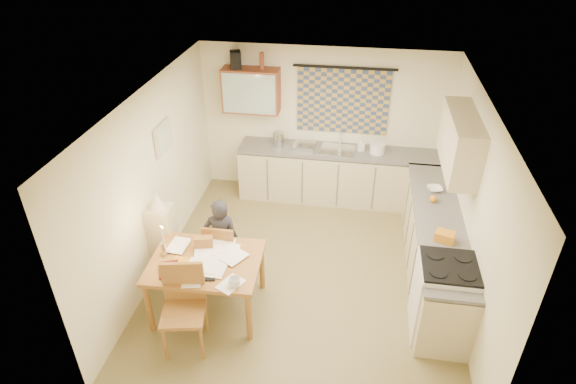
% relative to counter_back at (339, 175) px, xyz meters
% --- Properties ---
extents(floor, '(4.00, 4.50, 0.02)m').
position_rel_counter_back_xyz_m(floor, '(-0.32, -1.95, -0.46)').
color(floor, brown).
rests_on(floor, ground).
extents(ceiling, '(4.00, 4.50, 0.02)m').
position_rel_counter_back_xyz_m(ceiling, '(-0.32, -1.95, 2.06)').
color(ceiling, white).
rests_on(ceiling, floor).
extents(wall_back, '(4.00, 0.02, 2.50)m').
position_rel_counter_back_xyz_m(wall_back, '(-0.32, 0.31, 0.80)').
color(wall_back, beige).
rests_on(wall_back, floor).
extents(wall_front, '(4.00, 0.02, 2.50)m').
position_rel_counter_back_xyz_m(wall_front, '(-0.32, -4.21, 0.80)').
color(wall_front, beige).
rests_on(wall_front, floor).
extents(wall_left, '(0.02, 4.50, 2.50)m').
position_rel_counter_back_xyz_m(wall_left, '(-2.33, -1.95, 0.80)').
color(wall_left, beige).
rests_on(wall_left, floor).
extents(wall_right, '(0.02, 4.50, 2.50)m').
position_rel_counter_back_xyz_m(wall_right, '(1.69, -1.95, 0.80)').
color(wall_right, beige).
rests_on(wall_right, floor).
extents(window_blind, '(1.45, 0.03, 1.05)m').
position_rel_counter_back_xyz_m(window_blind, '(-0.02, 0.27, 1.20)').
color(window_blind, navy).
rests_on(window_blind, wall_back).
extents(curtain_rod, '(1.60, 0.04, 0.04)m').
position_rel_counter_back_xyz_m(curtain_rod, '(-0.02, 0.25, 1.75)').
color(curtain_rod, black).
rests_on(curtain_rod, wall_back).
extents(wall_cabinet, '(0.90, 0.34, 0.70)m').
position_rel_counter_back_xyz_m(wall_cabinet, '(-1.47, 0.13, 1.35)').
color(wall_cabinet, brown).
rests_on(wall_cabinet, wall_back).
extents(wall_cabinet_glass, '(0.84, 0.02, 0.64)m').
position_rel_counter_back_xyz_m(wall_cabinet_glass, '(-1.47, -0.04, 1.35)').
color(wall_cabinet_glass, '#99B2A5').
rests_on(wall_cabinet_glass, wall_back).
extents(upper_cabinet_right, '(0.34, 1.30, 0.70)m').
position_rel_counter_back_xyz_m(upper_cabinet_right, '(1.51, -1.40, 1.40)').
color(upper_cabinet_right, tan).
rests_on(upper_cabinet_right, wall_right).
extents(framed_print, '(0.04, 0.50, 0.40)m').
position_rel_counter_back_xyz_m(framed_print, '(-2.29, -1.55, 1.25)').
color(framed_print, beige).
rests_on(framed_print, wall_left).
extents(print_canvas, '(0.01, 0.42, 0.32)m').
position_rel_counter_back_xyz_m(print_canvas, '(-2.27, -1.55, 1.25)').
color(print_canvas, white).
rests_on(print_canvas, wall_left).
extents(counter_back, '(3.30, 0.62, 0.92)m').
position_rel_counter_back_xyz_m(counter_back, '(0.00, 0.00, 0.00)').
color(counter_back, tan).
rests_on(counter_back, floor).
extents(counter_right, '(0.62, 2.95, 0.92)m').
position_rel_counter_back_xyz_m(counter_right, '(1.38, -1.73, -0.00)').
color(counter_right, tan).
rests_on(counter_right, floor).
extents(stove, '(0.65, 0.65, 1.00)m').
position_rel_counter_back_xyz_m(stove, '(1.38, -2.74, 0.05)').
color(stove, white).
rests_on(stove, floor).
extents(sink, '(0.59, 0.51, 0.10)m').
position_rel_counter_back_xyz_m(sink, '(-0.05, 0.00, 0.43)').
color(sink, silver).
rests_on(sink, counter_back).
extents(tap, '(0.04, 0.04, 0.28)m').
position_rel_counter_back_xyz_m(tap, '(-0.02, 0.18, 0.61)').
color(tap, silver).
rests_on(tap, counter_back).
extents(dish_rack, '(0.37, 0.32, 0.06)m').
position_rel_counter_back_xyz_m(dish_rack, '(-0.59, -0.00, 0.50)').
color(dish_rack, silver).
rests_on(dish_rack, counter_back).
extents(kettle, '(0.19, 0.19, 0.24)m').
position_rel_counter_back_xyz_m(kettle, '(-1.02, 0.00, 0.59)').
color(kettle, silver).
rests_on(kettle, counter_back).
extents(mixing_bowl, '(0.30, 0.30, 0.16)m').
position_rel_counter_back_xyz_m(mixing_bowl, '(0.58, 0.00, 0.55)').
color(mixing_bowl, white).
rests_on(mixing_bowl, counter_back).
extents(soap_bottle, '(0.15, 0.15, 0.21)m').
position_rel_counter_back_xyz_m(soap_bottle, '(0.32, 0.05, 0.57)').
color(soap_bottle, white).
rests_on(soap_bottle, counter_back).
extents(bowl, '(0.29, 0.29, 0.05)m').
position_rel_counter_back_xyz_m(bowl, '(1.38, -1.04, 0.49)').
color(bowl, white).
rests_on(bowl, counter_right).
extents(orange_bag, '(0.26, 0.22, 0.12)m').
position_rel_counter_back_xyz_m(orange_bag, '(1.38, -2.20, 0.53)').
color(orange_bag, orange).
rests_on(orange_bag, counter_right).
extents(fruit_orange, '(0.10, 0.10, 0.10)m').
position_rel_counter_back_xyz_m(fruit_orange, '(1.33, -1.35, 0.52)').
color(fruit_orange, orange).
rests_on(fruit_orange, counter_right).
extents(speaker, '(0.22, 0.24, 0.26)m').
position_rel_counter_back_xyz_m(speaker, '(-1.70, 0.13, 1.83)').
color(speaker, black).
rests_on(speaker, wall_cabinet).
extents(bottle_green, '(0.07, 0.07, 0.26)m').
position_rel_counter_back_xyz_m(bottle_green, '(-1.66, 0.13, 1.83)').
color(bottle_green, '#195926').
rests_on(bottle_green, wall_cabinet).
extents(bottle_brown, '(0.09, 0.09, 0.26)m').
position_rel_counter_back_xyz_m(bottle_brown, '(-1.28, 0.13, 1.83)').
color(bottle_brown, brown).
rests_on(bottle_brown, wall_cabinet).
extents(dining_table, '(1.34, 1.04, 0.75)m').
position_rel_counter_back_xyz_m(dining_table, '(-1.41, -2.81, -0.07)').
color(dining_table, brown).
rests_on(dining_table, floor).
extents(chair_far, '(0.42, 0.42, 0.91)m').
position_rel_counter_back_xyz_m(chair_far, '(-1.37, -2.23, -0.17)').
color(chair_far, brown).
rests_on(chair_far, floor).
extents(chair_near, '(0.55, 0.55, 1.04)m').
position_rel_counter_back_xyz_m(chair_near, '(-1.49, -3.42, -0.13)').
color(chair_near, brown).
rests_on(chair_near, floor).
extents(person, '(0.53, 0.41, 1.24)m').
position_rel_counter_back_xyz_m(person, '(-1.38, -2.23, 0.17)').
color(person, black).
rests_on(person, floor).
extents(shelf_stand, '(0.32, 0.30, 1.08)m').
position_rel_counter_back_xyz_m(shelf_stand, '(-2.16, -2.28, 0.09)').
color(shelf_stand, tan).
rests_on(shelf_stand, floor).
extents(lampshade, '(0.20, 0.20, 0.22)m').
position_rel_counter_back_xyz_m(lampshade, '(-2.16, -2.28, 0.74)').
color(lampshade, beige).
rests_on(lampshade, shelf_stand).
extents(letter_rack, '(0.24, 0.15, 0.16)m').
position_rel_counter_back_xyz_m(letter_rack, '(-1.49, -2.58, 0.38)').
color(letter_rack, brown).
rests_on(letter_rack, dining_table).
extents(mug, '(0.16, 0.16, 0.10)m').
position_rel_counter_back_xyz_m(mug, '(-0.95, -3.17, 0.35)').
color(mug, white).
rests_on(mug, dining_table).
extents(magazine, '(0.43, 0.45, 0.03)m').
position_rel_counter_back_xyz_m(magazine, '(-1.87, -3.09, 0.31)').
color(magazine, maroon).
rests_on(magazine, dining_table).
extents(book, '(0.30, 0.34, 0.02)m').
position_rel_counter_back_xyz_m(book, '(-1.79, -2.92, 0.31)').
color(book, orange).
rests_on(book, dining_table).
extents(orange_box, '(0.13, 0.10, 0.04)m').
position_rel_counter_back_xyz_m(orange_box, '(-1.69, -3.13, 0.32)').
color(orange_box, orange).
rests_on(orange_box, dining_table).
extents(eyeglasses, '(0.14, 0.06, 0.02)m').
position_rel_counter_back_xyz_m(eyeglasses, '(-1.26, -3.13, 0.31)').
color(eyeglasses, black).
rests_on(eyeglasses, dining_table).
extents(candle_holder, '(0.07, 0.07, 0.18)m').
position_rel_counter_back_xyz_m(candle_holder, '(-1.92, -2.79, 0.39)').
color(candle_holder, silver).
rests_on(candle_holder, dining_table).
extents(candle, '(0.03, 0.03, 0.22)m').
position_rel_counter_back_xyz_m(candle, '(-1.92, -2.75, 0.59)').
color(candle, white).
rests_on(candle, dining_table).
extents(candle_flame, '(0.02, 0.02, 0.02)m').
position_rel_counter_back_xyz_m(candle_flame, '(-1.89, -2.79, 0.71)').
color(candle_flame, '#FFCC66').
rests_on(candle_flame, dining_table).
extents(papers, '(1.10, 0.99, 0.03)m').
position_rel_counter_back_xyz_m(papers, '(-1.34, -2.74, 0.31)').
color(papers, white).
rests_on(papers, dining_table).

